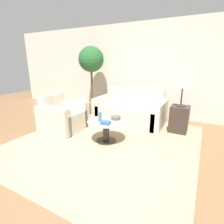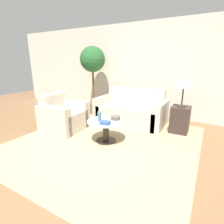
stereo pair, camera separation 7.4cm
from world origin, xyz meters
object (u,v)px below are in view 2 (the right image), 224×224
(armchair, at_px, (63,117))
(table_lamp, at_px, (184,82))
(book_stack, at_px, (105,123))
(coffee_table, at_px, (106,128))
(potted_plant, at_px, (93,66))
(sofa_main, at_px, (131,111))
(vase, at_px, (100,117))
(bowl, at_px, (116,118))

(armchair, distance_m, table_lamp, 2.81)
(table_lamp, xyz_separation_m, book_stack, (-1.11, -1.40, -0.67))
(coffee_table, relative_size, table_lamp, 1.05)
(table_lamp, height_order, potted_plant, potted_plant)
(sofa_main, distance_m, vase, 1.45)
(potted_plant, height_order, book_stack, potted_plant)
(coffee_table, relative_size, vase, 3.82)
(vase, bearing_deg, bowl, 48.04)
(coffee_table, distance_m, table_lamp, 1.92)
(coffee_table, distance_m, vase, 0.28)
(vase, bearing_deg, potted_plant, 128.25)
(table_lamp, bearing_deg, armchair, -154.52)
(table_lamp, height_order, book_stack, table_lamp)
(coffee_table, xyz_separation_m, bowl, (0.13, 0.17, 0.19))
(bowl, distance_m, book_stack, 0.33)
(bowl, height_order, book_stack, bowl)
(bowl, bearing_deg, sofa_main, 97.91)
(potted_plant, xyz_separation_m, bowl, (1.52, -1.41, -0.95))
(potted_plant, bearing_deg, armchair, -83.58)
(armchair, relative_size, book_stack, 4.85)
(sofa_main, relative_size, armchair, 1.81)
(vase, height_order, book_stack, vase)
(potted_plant, bearing_deg, vase, -51.75)
(armchair, height_order, book_stack, armchair)
(armchair, relative_size, vase, 5.16)
(armchair, distance_m, potted_plant, 1.88)
(coffee_table, height_order, vase, vase)
(sofa_main, distance_m, potted_plant, 1.78)
(table_lamp, distance_m, bowl, 1.65)
(sofa_main, distance_m, table_lamp, 1.50)
(sofa_main, bearing_deg, coffee_table, -88.39)
(potted_plant, bearing_deg, table_lamp, -7.55)
(coffee_table, xyz_separation_m, potted_plant, (-1.39, 1.57, 1.14))
(potted_plant, height_order, vase, potted_plant)
(vase, bearing_deg, table_lamp, 45.41)
(armchair, height_order, bowl, armchair)
(sofa_main, distance_m, coffee_table, 1.35)
(sofa_main, distance_m, bowl, 1.21)
(book_stack, bearing_deg, potted_plant, 117.52)
(coffee_table, relative_size, book_stack, 3.60)
(coffee_table, bearing_deg, bowl, 53.12)
(armchair, bearing_deg, coffee_table, -97.54)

